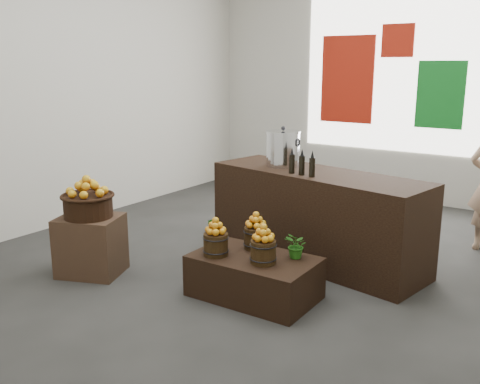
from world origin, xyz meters
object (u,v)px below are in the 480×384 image
Objects in this scene: crate at (91,245)px; wicker_basket at (88,206)px; counter at (317,217)px; display_table at (254,277)px; stock_pot_left at (283,150)px.

crate is 0.42m from wicker_basket.
wicker_basket is 0.20× the size of counter.
display_table is (1.72, 0.48, -0.11)m from crate.
stock_pot_left is (1.27, 1.77, 0.89)m from crate.
stock_pot_left is at bearing 54.38° from wicker_basket.
counter is at bearing 43.58° from wicker_basket.
wicker_basket is 2.45m from counter.
crate is 2.45m from counter.
display_table is at bearing -70.60° from stock_pot_left.
counter is at bearing 43.58° from crate.
display_table is at bearing -81.77° from counter.
counter reaches higher than wicker_basket.
wicker_basket is at bearing -165.32° from display_table.
display_table is 1.24m from counter.
crate is 1.25× the size of wicker_basket.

